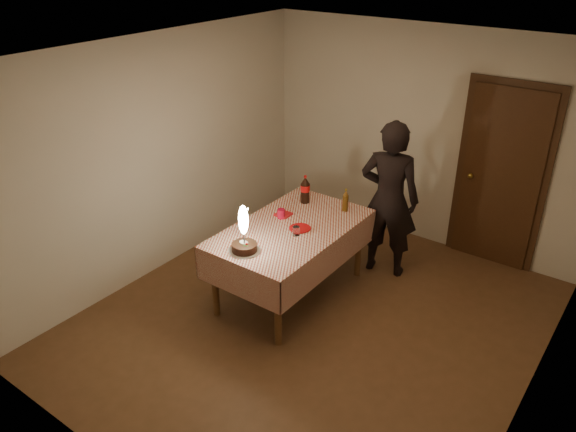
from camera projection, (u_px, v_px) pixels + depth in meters
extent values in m
cube|color=brown|center=(312.00, 321.00, 5.60)|extent=(4.00, 4.50, 0.01)
cube|color=beige|center=(420.00, 137.00, 6.63)|extent=(4.00, 0.04, 2.60)
cube|color=beige|center=(109.00, 334.00, 3.39)|extent=(4.00, 0.04, 2.60)
cube|color=beige|center=(161.00, 156.00, 6.06)|extent=(0.04, 4.50, 2.60)
cube|color=beige|center=(550.00, 276.00, 3.96)|extent=(0.04, 4.50, 2.60)
cube|color=silver|center=(319.00, 55.00, 4.42)|extent=(4.00, 4.50, 0.04)
cube|color=#472814|center=(500.00, 179.00, 6.21)|extent=(0.85, 0.05, 2.05)
sphere|color=#B28C33|center=(470.00, 176.00, 6.36)|extent=(0.06, 0.06, 0.06)
cube|color=brown|center=(291.00, 230.00, 5.69)|extent=(0.90, 1.60, 0.04)
cylinder|color=brown|center=(215.00, 283.00, 5.54)|extent=(0.07, 0.07, 0.75)
cylinder|color=brown|center=(278.00, 311.00, 5.13)|extent=(0.07, 0.07, 0.75)
cylinder|color=brown|center=(301.00, 226.00, 6.60)|extent=(0.07, 0.07, 0.75)
cylinder|color=brown|center=(359.00, 246.00, 6.19)|extent=(0.07, 0.07, 0.75)
cube|color=beige|center=(291.00, 228.00, 5.67)|extent=(1.02, 1.72, 0.01)
cube|color=beige|center=(236.00, 280.00, 5.14)|extent=(1.02, 0.01, 0.34)
cube|color=beige|center=(335.00, 213.00, 6.37)|extent=(1.02, 0.01, 0.34)
cube|color=beige|center=(253.00, 229.00, 6.02)|extent=(0.01, 1.72, 0.34)
cube|color=beige|center=(333.00, 258.00, 5.49)|extent=(0.01, 1.72, 0.34)
cylinder|color=white|center=(245.00, 251.00, 5.25)|extent=(0.30, 0.30, 0.01)
cylinder|color=black|center=(244.00, 247.00, 5.23)|extent=(0.24, 0.24, 0.07)
cylinder|color=white|center=(244.00, 242.00, 5.24)|extent=(0.07, 0.07, 0.00)
sphere|color=red|center=(246.00, 244.00, 5.19)|extent=(0.02, 0.02, 0.02)
cube|color=#19721E|center=(247.00, 246.00, 5.18)|extent=(0.02, 0.01, 0.00)
cube|color=#19721E|center=(245.00, 245.00, 5.19)|extent=(0.01, 0.02, 0.00)
cylinder|color=#262628|center=(244.00, 238.00, 5.19)|extent=(0.01, 0.01, 0.12)
ellipsoid|color=#FFF2BF|center=(243.00, 220.00, 5.10)|extent=(0.09, 0.09, 0.29)
sphere|color=white|center=(244.00, 230.00, 5.15)|extent=(0.04, 0.04, 0.04)
cylinder|color=#B80C0F|center=(300.00, 228.00, 5.65)|extent=(0.22, 0.22, 0.01)
cylinder|color=#AD0C27|center=(281.00, 214.00, 5.83)|extent=(0.08, 0.08, 0.10)
cylinder|color=white|center=(296.00, 231.00, 5.51)|extent=(0.07, 0.07, 0.09)
cube|color=#B5141A|center=(283.00, 214.00, 5.91)|extent=(0.15, 0.15, 0.02)
cylinder|color=black|center=(305.00, 193.00, 6.15)|extent=(0.10, 0.10, 0.22)
cylinder|color=red|center=(305.00, 188.00, 6.12)|extent=(0.10, 0.10, 0.07)
cone|color=black|center=(305.00, 181.00, 6.08)|extent=(0.10, 0.10, 0.08)
cylinder|color=red|center=(305.00, 177.00, 6.06)|extent=(0.03, 0.03, 0.02)
cylinder|color=#55340E|center=(345.00, 203.00, 5.97)|extent=(0.06, 0.06, 0.18)
cone|color=#55340E|center=(346.00, 193.00, 5.92)|extent=(0.06, 0.06, 0.06)
cylinder|color=olive|center=(346.00, 190.00, 5.90)|extent=(0.02, 0.02, 0.02)
imported|color=black|center=(389.00, 199.00, 6.06)|extent=(0.73, 0.57, 1.77)
cube|color=black|center=(397.00, 140.00, 5.88)|extent=(0.15, 0.12, 0.10)
cylinder|color=black|center=(398.00, 138.00, 5.95)|extent=(0.09, 0.10, 0.08)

